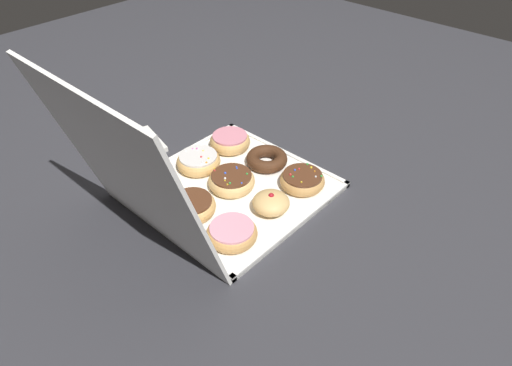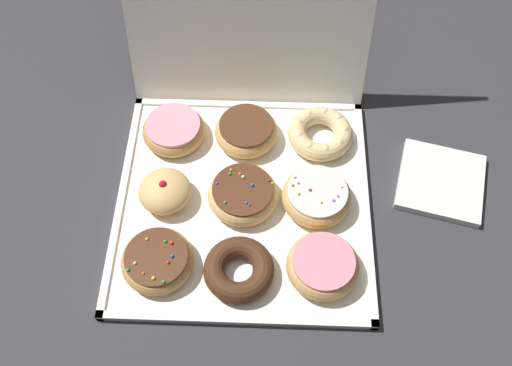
{
  "view_description": "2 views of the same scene",
  "coord_description": "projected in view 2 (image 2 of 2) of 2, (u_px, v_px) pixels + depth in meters",
  "views": [
    {
      "loc": [
        -0.65,
        0.62,
        0.73
      ],
      "look_at": [
        -0.05,
        -0.03,
        0.03
      ],
      "focal_mm": 32.26,
      "sensor_mm": 36.0,
      "label": 1
    },
    {
      "loc": [
        0.04,
        -0.47,
        0.83
      ],
      "look_at": [
        0.02,
        0.01,
        0.05
      ],
      "focal_mm": 39.02,
      "sensor_mm": 36.0,
      "label": 2
    }
  ],
  "objects": [
    {
      "name": "pink_frosted_donut_2",
      "position": [
        323.0,
        265.0,
        0.85
      ],
      "size": [
        0.11,
        0.11,
        0.04
      ],
      "color": "tan",
      "rests_on": "donut_box"
    },
    {
      "name": "donut_box",
      "position": [
        243.0,
        202.0,
        0.94
      ],
      "size": [
        0.42,
        0.42,
        0.01
      ],
      "color": "white",
      "rests_on": "ground"
    },
    {
      "name": "jelly_filled_donut_3",
      "position": [
        165.0,
        190.0,
        0.92
      ],
      "size": [
        0.09,
        0.09,
        0.05
      ],
      "color": "#E5B770",
      "rests_on": "donut_box"
    },
    {
      "name": "pink_frosted_donut_6",
      "position": [
        174.0,
        130.0,
        0.99
      ],
      "size": [
        0.11,
        0.11,
        0.04
      ],
      "color": "tan",
      "rests_on": "donut_box"
    },
    {
      "name": "ground_plane",
      "position": [
        243.0,
        203.0,
        0.95
      ],
      "size": [
        3.0,
        3.0,
        0.0
      ],
      "primitive_type": "plane",
      "color": "#333338"
    },
    {
      "name": "chocolate_frosted_donut_7",
      "position": [
        245.0,
        131.0,
        0.99
      ],
      "size": [
        0.11,
        0.11,
        0.04
      ],
      "color": "tan",
      "rests_on": "donut_box"
    },
    {
      "name": "sprinkle_donut_5",
      "position": [
        317.0,
        198.0,
        0.92
      ],
      "size": [
        0.12,
        0.12,
        0.04
      ],
      "color": "tan",
      "rests_on": "donut_box"
    },
    {
      "name": "cruller_donut_8",
      "position": [
        320.0,
        133.0,
        0.99
      ],
      "size": [
        0.12,
        0.12,
        0.03
      ],
      "color": "#EACC8C",
      "rests_on": "donut_box"
    },
    {
      "name": "sprinkle_donut_4",
      "position": [
        244.0,
        194.0,
        0.92
      ],
      "size": [
        0.12,
        0.12,
        0.04
      ],
      "color": "#E5B770",
      "rests_on": "donut_box"
    },
    {
      "name": "sprinkle_donut_0",
      "position": [
        157.0,
        260.0,
        0.86
      ],
      "size": [
        0.11,
        0.11,
        0.04
      ],
      "color": "tan",
      "rests_on": "donut_box"
    },
    {
      "name": "chocolate_cake_ring_donut_1",
      "position": [
        237.0,
        269.0,
        0.86
      ],
      "size": [
        0.11,
        0.11,
        0.03
      ],
      "color": "#472816",
      "rests_on": "donut_box"
    },
    {
      "name": "napkin_stack",
      "position": [
        441.0,
        182.0,
        0.96
      ],
      "size": [
        0.17,
        0.17,
        0.01
      ],
      "primitive_type": "cube",
      "rotation": [
        0.0,
        0.0,
        -0.24
      ],
      "color": "white",
      "rests_on": "ground"
    }
  ]
}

